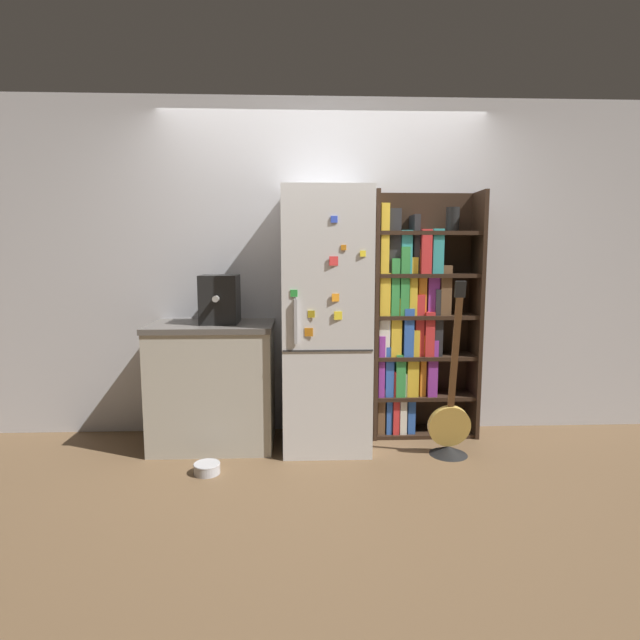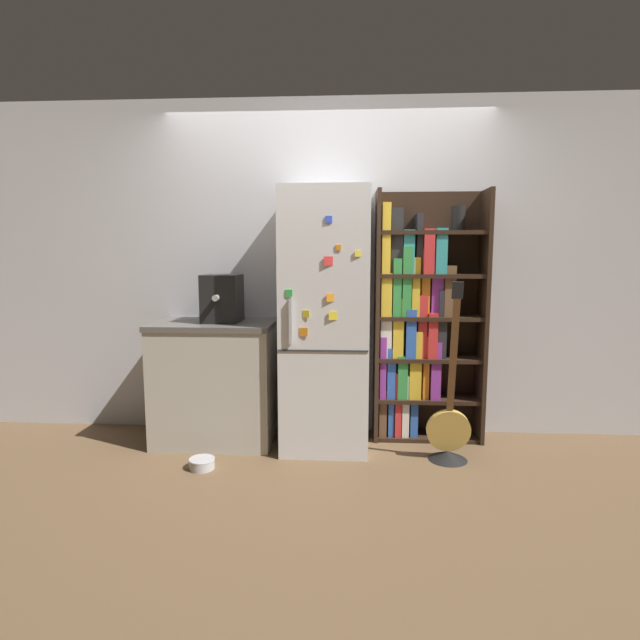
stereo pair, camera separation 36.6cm
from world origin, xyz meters
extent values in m
plane|color=brown|center=(0.00, 0.00, 0.00)|extent=(16.00, 16.00, 0.00)
cube|color=silver|center=(0.00, 0.47, 1.30)|extent=(8.00, 0.05, 2.60)
cube|color=silver|center=(0.00, 0.13, 0.94)|extent=(0.62, 0.64, 1.87)
cube|color=#333333|center=(0.00, -0.19, 0.77)|extent=(0.61, 0.01, 0.01)
cube|color=#B2B2B7|center=(-0.22, -0.21, 0.97)|extent=(0.02, 0.02, 0.30)
cube|color=orange|center=(-0.13, -0.20, 0.90)|extent=(0.06, 0.01, 0.06)
cube|color=blue|center=(0.04, -0.20, 1.64)|extent=(0.04, 0.01, 0.04)
cube|color=orange|center=(0.10, -0.20, 1.46)|extent=(0.04, 0.01, 0.04)
cube|color=yellow|center=(-0.11, -0.20, 1.02)|extent=(0.05, 0.02, 0.05)
cube|color=green|center=(-0.23, -0.20, 1.16)|extent=(0.05, 0.01, 0.05)
cube|color=yellow|center=(0.23, -0.20, 1.42)|extent=(0.04, 0.02, 0.04)
cube|color=yellow|center=(0.07, -0.20, 1.01)|extent=(0.06, 0.02, 0.06)
cube|color=orange|center=(0.05, -0.20, 1.13)|extent=(0.05, 0.02, 0.05)
cube|color=red|center=(0.03, -0.20, 1.37)|extent=(0.06, 0.02, 0.06)
cube|color=black|center=(0.38, 0.30, 0.94)|extent=(0.03, 0.30, 1.89)
cube|color=black|center=(1.17, 0.30, 0.94)|extent=(0.03, 0.30, 1.89)
cube|color=black|center=(0.78, 0.43, 0.94)|extent=(0.82, 0.03, 1.89)
cube|color=black|center=(0.78, 0.30, 0.01)|extent=(0.76, 0.27, 0.03)
cube|color=black|center=(0.78, 0.30, 0.31)|extent=(0.76, 0.27, 0.03)
cube|color=black|center=(0.78, 0.30, 0.63)|extent=(0.76, 0.27, 0.03)
cube|color=black|center=(0.78, 0.30, 0.94)|extent=(0.76, 0.27, 0.03)
cube|color=black|center=(0.78, 0.30, 1.26)|extent=(0.76, 0.27, 0.03)
cube|color=black|center=(0.78, 0.30, 1.57)|extent=(0.76, 0.27, 0.03)
cube|color=brown|center=(0.44, 0.30, 0.21)|extent=(0.06, 0.20, 0.36)
cube|color=#2D59B2|center=(0.50, 0.31, 0.26)|extent=(0.04, 0.22, 0.45)
cube|color=red|center=(0.55, 0.30, 0.28)|extent=(0.05, 0.22, 0.50)
cube|color=silver|center=(0.61, 0.31, 0.27)|extent=(0.05, 0.23, 0.48)
cube|color=#2D59B2|center=(0.67, 0.31, 0.26)|extent=(0.06, 0.20, 0.45)
cube|color=purple|center=(0.43, 0.31, 0.57)|extent=(0.05, 0.24, 0.47)
cube|color=#2D59B2|center=(0.49, 0.30, 0.52)|extent=(0.06, 0.21, 0.39)
cube|color=#338C3F|center=(0.58, 0.31, 0.50)|extent=(0.07, 0.24, 0.33)
cube|color=gold|center=(0.67, 0.31, 0.59)|extent=(0.09, 0.24, 0.52)
cube|color=orange|center=(0.75, 0.31, 0.57)|extent=(0.04, 0.21, 0.48)
cube|color=purple|center=(0.82, 0.31, 0.55)|extent=(0.07, 0.24, 0.44)
cube|color=silver|center=(0.45, 0.29, 0.81)|extent=(0.08, 0.20, 0.33)
cube|color=gold|center=(0.54, 0.31, 0.87)|extent=(0.08, 0.24, 0.44)
cube|color=#2D59B2|center=(0.63, 0.30, 0.83)|extent=(0.07, 0.23, 0.37)
cube|color=red|center=(0.72, 0.30, 0.88)|extent=(0.07, 0.21, 0.47)
cube|color=red|center=(0.79, 0.31, 0.81)|extent=(0.07, 0.25, 0.34)
cube|color=#262628|center=(0.86, 0.30, 0.90)|extent=(0.06, 0.20, 0.51)
cube|color=gold|center=(0.45, 0.30, 1.12)|extent=(0.08, 0.24, 0.32)
cube|color=#338C3F|center=(0.52, 0.29, 1.17)|extent=(0.06, 0.22, 0.43)
cube|color=#338C3F|center=(0.60, 0.31, 1.21)|extent=(0.07, 0.24, 0.51)
cube|color=gold|center=(0.66, 0.30, 1.18)|extent=(0.06, 0.22, 0.44)
cube|color=orange|center=(0.73, 0.31, 1.21)|extent=(0.06, 0.19, 0.50)
cube|color=purple|center=(0.82, 0.31, 1.19)|extent=(0.08, 0.20, 0.46)
cube|color=brown|center=(0.91, 0.30, 1.15)|extent=(0.08, 0.21, 0.38)
cube|color=gold|center=(0.44, 0.30, 1.53)|extent=(0.06, 0.24, 0.51)
cube|color=#262628|center=(0.52, 0.31, 1.51)|extent=(0.09, 0.21, 0.48)
cube|color=teal|center=(0.60, 0.30, 1.43)|extent=(0.08, 0.23, 0.32)
cube|color=#262628|center=(0.68, 0.31, 1.49)|extent=(0.04, 0.21, 0.44)
cube|color=red|center=(0.75, 0.29, 1.44)|extent=(0.08, 0.25, 0.33)
cube|color=teal|center=(0.84, 0.30, 1.44)|extent=(0.08, 0.23, 0.33)
cylinder|color=black|center=(0.97, 0.30, 1.68)|extent=(0.10, 0.10, 0.18)
cube|color=#BCB7A8|center=(-0.83, 0.16, 0.44)|extent=(0.88, 0.58, 0.88)
cube|color=#5B5651|center=(-0.83, 0.16, 0.90)|extent=(0.90, 0.60, 0.04)
cube|color=black|center=(-0.77, 0.17, 1.09)|extent=(0.27, 0.29, 0.35)
cylinder|color=#A5A39E|center=(-0.77, -0.01, 1.11)|extent=(0.04, 0.06, 0.04)
cone|color=black|center=(0.86, -0.12, 0.03)|extent=(0.27, 0.27, 0.06)
cylinder|color=gold|center=(0.86, -0.12, 0.21)|extent=(0.30, 0.09, 0.30)
cube|color=brown|center=(0.86, -0.20, 0.75)|extent=(0.04, 0.13, 0.77)
cube|color=black|center=(0.86, -0.26, 1.19)|extent=(0.07, 0.04, 0.11)
cylinder|color=#B7B7BC|center=(-0.80, -0.37, 0.03)|extent=(0.17, 0.17, 0.07)
torus|color=#B7B7BC|center=(-0.80, -0.37, 0.06)|extent=(0.17, 0.17, 0.01)
camera|label=1|loc=(-0.19, -3.48, 1.41)|focal=28.00mm
camera|label=2|loc=(0.18, -3.48, 1.41)|focal=28.00mm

